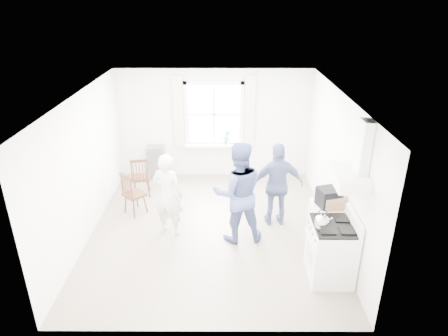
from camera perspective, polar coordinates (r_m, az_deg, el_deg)
room_shell at (r=7.11m, az=-1.93°, el=0.10°), size 4.62×5.12×2.64m
window_assembly at (r=9.35m, az=-1.43°, el=7.11°), size 1.88×0.24×1.70m
range_hood at (r=5.91m, az=18.01°, el=0.10°), size 0.45×0.76×0.94m
shelf_unit at (r=9.74m, az=-9.65°, el=0.82°), size 0.40×0.30×0.80m
gas_stove at (r=6.54m, az=15.06°, el=-11.31°), size 0.68×0.76×1.12m
kettle at (r=6.13m, az=13.82°, el=-7.44°), size 0.22×0.22×0.31m
low_cabinet at (r=7.14m, az=14.24°, el=-8.29°), size 0.50×0.55×0.90m
stereo_stack at (r=6.83m, az=14.75°, el=-4.05°), size 0.43×0.40×0.31m
cardboard_box at (r=6.79m, az=15.32°, el=-4.82°), size 0.34×0.26×0.20m
windsor_chair_a at (r=8.81m, az=-11.90°, el=-0.77°), size 0.45×0.44×0.93m
windsor_chair_b at (r=8.16m, az=-13.32°, el=-3.04°), size 0.54×0.54×0.92m
person_left at (r=7.31m, az=-8.02°, el=-3.81°), size 0.74×0.74×1.59m
person_mid at (r=7.00m, az=2.01°, el=-3.54°), size 1.04×1.04×1.88m
person_right at (r=7.59m, az=7.67°, el=-2.43°), size 1.05×1.05×1.66m
potted_plant at (r=9.40m, az=0.41°, el=4.40°), size 0.20×0.20×0.35m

